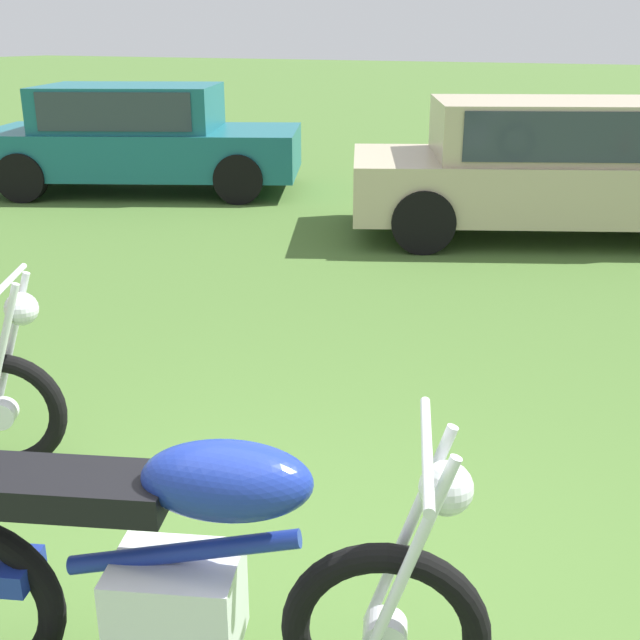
% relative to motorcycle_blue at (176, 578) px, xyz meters
% --- Properties ---
extents(motorcycle_blue, '(1.92, 0.98, 1.02)m').
position_rel_motorcycle_blue_xyz_m(motorcycle_blue, '(0.00, 0.00, 0.00)').
color(motorcycle_blue, black).
rests_on(motorcycle_blue, ground).
extents(car_teal, '(4.61, 3.42, 1.43)m').
position_rel_motorcycle_blue_xyz_m(car_teal, '(-5.92, 7.23, 0.31)').
color(car_teal, '#19606B').
rests_on(car_teal, ground).
extents(car_beige, '(4.87, 3.53, 1.43)m').
position_rel_motorcycle_blue_xyz_m(car_beige, '(-0.25, 7.20, 0.31)').
color(car_beige, '#BCAD8C').
rests_on(car_beige, ground).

